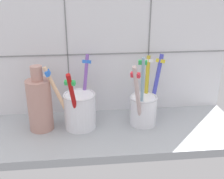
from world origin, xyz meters
TOP-DOWN VIEW (x-y plane):
  - counter_slab at (0.00, 0.00)cm, footprint 64.00×22.00cm
  - tile_wall_back at (0.00, 12.00)cm, footprint 64.00×2.20cm
  - toothbrush_cup_left at (-8.12, 2.39)cm, footprint 12.03×13.79cm
  - toothbrush_cup_right at (8.09, 2.48)cm, footprint 10.89×14.22cm
  - ceramic_vase at (-17.56, 2.50)cm, footprint 5.87×5.87cm

SIDE VIEW (x-z plane):
  - counter_slab at x=0.00cm, z-range 0.00..2.00cm
  - toothbrush_cup_right at x=8.09cm, z-range -2.41..16.07cm
  - toothbrush_cup_left at x=-8.12cm, z-range -1.71..15.68cm
  - ceramic_vase at x=-17.56cm, z-range 0.72..17.03cm
  - tile_wall_back at x=0.00cm, z-range 0.00..45.00cm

